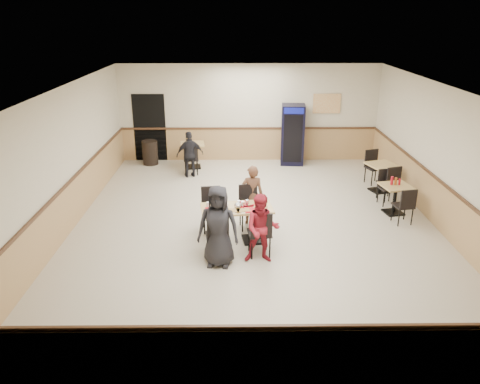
{
  "coord_description": "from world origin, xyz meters",
  "views": [
    {
      "loc": [
        -0.43,
        -9.41,
        4.39
      ],
      "look_at": [
        -0.33,
        -0.5,
        0.98
      ],
      "focal_mm": 35.0,
      "sensor_mm": 36.0,
      "label": 1
    }
  ],
  "objects_px": {
    "main_table": "(237,219)",
    "side_table_near": "(395,195)",
    "diner_man_opposite": "(252,195)",
    "diner_woman_right": "(262,229)",
    "lone_diner": "(190,154)",
    "trash_bin": "(150,153)",
    "side_table_far": "(381,173)",
    "pepsi_cooler": "(293,135)",
    "diner_woman_left": "(218,226)",
    "back_table": "(193,152)"
  },
  "relations": [
    {
      "from": "main_table",
      "to": "side_table_near",
      "type": "bearing_deg",
      "value": 13.74
    },
    {
      "from": "diner_man_opposite",
      "to": "side_table_near",
      "type": "xyz_separation_m",
      "value": [
        3.34,
        0.51,
        -0.21
      ]
    },
    {
      "from": "diner_woman_right",
      "to": "main_table",
      "type": "bearing_deg",
      "value": 122.01
    },
    {
      "from": "lone_diner",
      "to": "trash_bin",
      "type": "relative_size",
      "value": 1.78
    },
    {
      "from": "main_table",
      "to": "trash_bin",
      "type": "height_order",
      "value": "main_table"
    },
    {
      "from": "diner_man_opposite",
      "to": "side_table_far",
      "type": "xyz_separation_m",
      "value": [
        3.44,
        1.97,
        -0.18
      ]
    },
    {
      "from": "main_table",
      "to": "trash_bin",
      "type": "xyz_separation_m",
      "value": [
        -2.66,
        5.33,
        -0.14
      ]
    },
    {
      "from": "pepsi_cooler",
      "to": "trash_bin",
      "type": "xyz_separation_m",
      "value": [
        -4.4,
        -0.04,
        -0.55
      ]
    },
    {
      "from": "diner_woman_left",
      "to": "diner_man_opposite",
      "type": "relative_size",
      "value": 1.15
    },
    {
      "from": "side_table_near",
      "to": "side_table_far",
      "type": "relative_size",
      "value": 0.86
    },
    {
      "from": "lone_diner",
      "to": "pepsi_cooler",
      "type": "height_order",
      "value": "pepsi_cooler"
    },
    {
      "from": "diner_man_opposite",
      "to": "back_table",
      "type": "relative_size",
      "value": 1.74
    },
    {
      "from": "lone_diner",
      "to": "side_table_far",
      "type": "height_order",
      "value": "lone_diner"
    },
    {
      "from": "main_table",
      "to": "pepsi_cooler",
      "type": "distance_m",
      "value": 5.66
    },
    {
      "from": "side_table_near",
      "to": "diner_man_opposite",
      "type": "bearing_deg",
      "value": -171.26
    },
    {
      "from": "diner_woman_left",
      "to": "diner_woman_right",
      "type": "relative_size",
      "value": 1.15
    },
    {
      "from": "lone_diner",
      "to": "side_table_near",
      "type": "xyz_separation_m",
      "value": [
        4.99,
        -2.7,
        -0.2
      ]
    },
    {
      "from": "side_table_near",
      "to": "trash_bin",
      "type": "relative_size",
      "value": 1.02
    },
    {
      "from": "back_table",
      "to": "pepsi_cooler",
      "type": "height_order",
      "value": "pepsi_cooler"
    },
    {
      "from": "diner_woman_left",
      "to": "lone_diner",
      "type": "xyz_separation_m",
      "value": [
        -0.97,
        5.05,
        -0.11
      ]
    },
    {
      "from": "diner_man_opposite",
      "to": "side_table_far",
      "type": "distance_m",
      "value": 3.97
    },
    {
      "from": "diner_woman_right",
      "to": "side_table_far",
      "type": "height_order",
      "value": "diner_woman_right"
    },
    {
      "from": "diner_woman_right",
      "to": "lone_diner",
      "type": "bearing_deg",
      "value": 111.9
    },
    {
      "from": "side_table_near",
      "to": "back_table",
      "type": "height_order",
      "value": "back_table"
    },
    {
      "from": "side_table_near",
      "to": "pepsi_cooler",
      "type": "height_order",
      "value": "pepsi_cooler"
    },
    {
      "from": "main_table",
      "to": "diner_woman_right",
      "type": "distance_m",
      "value": 0.95
    },
    {
      "from": "pepsi_cooler",
      "to": "trash_bin",
      "type": "relative_size",
      "value": 2.47
    },
    {
      "from": "trash_bin",
      "to": "main_table",
      "type": "bearing_deg",
      "value": -63.49
    },
    {
      "from": "lone_diner",
      "to": "back_table",
      "type": "xyz_separation_m",
      "value": [
        0.0,
        0.85,
        -0.16
      ]
    },
    {
      "from": "diner_woman_left",
      "to": "side_table_far",
      "type": "bearing_deg",
      "value": 49.93
    },
    {
      "from": "diner_man_opposite",
      "to": "trash_bin",
      "type": "relative_size",
      "value": 1.82
    },
    {
      "from": "lone_diner",
      "to": "side_table_near",
      "type": "height_order",
      "value": "lone_diner"
    },
    {
      "from": "diner_woman_right",
      "to": "side_table_near",
      "type": "distance_m",
      "value": 3.93
    },
    {
      "from": "diner_man_opposite",
      "to": "back_table",
      "type": "xyz_separation_m",
      "value": [
        -1.65,
        4.06,
        -0.17
      ]
    },
    {
      "from": "side_table_near",
      "to": "lone_diner",
      "type": "bearing_deg",
      "value": 151.6
    },
    {
      "from": "diner_woman_right",
      "to": "side_table_near",
      "type": "bearing_deg",
      "value": 36.98
    },
    {
      "from": "trash_bin",
      "to": "diner_woman_left",
      "type": "bearing_deg",
      "value": -69.64
    },
    {
      "from": "diner_man_opposite",
      "to": "trash_bin",
      "type": "distance_m",
      "value": 5.34
    },
    {
      "from": "lone_diner",
      "to": "side_table_far",
      "type": "distance_m",
      "value": 5.24
    },
    {
      "from": "side_table_far",
      "to": "pepsi_cooler",
      "type": "distance_m",
      "value": 3.25
    },
    {
      "from": "trash_bin",
      "to": "pepsi_cooler",
      "type": "bearing_deg",
      "value": 0.56
    },
    {
      "from": "side_table_near",
      "to": "back_table",
      "type": "relative_size",
      "value": 0.97
    },
    {
      "from": "lone_diner",
      "to": "side_table_far",
      "type": "bearing_deg",
      "value": 149.38
    },
    {
      "from": "back_table",
      "to": "pepsi_cooler",
      "type": "xyz_separation_m",
      "value": [
        3.05,
        0.39,
        0.42
      ]
    },
    {
      "from": "side_table_far",
      "to": "trash_bin",
      "type": "bearing_deg",
      "value": 159.21
    },
    {
      "from": "pepsi_cooler",
      "to": "diner_man_opposite",
      "type": "bearing_deg",
      "value": -102.57
    },
    {
      "from": "pepsi_cooler",
      "to": "side_table_near",
      "type": "bearing_deg",
      "value": -58.86
    },
    {
      "from": "side_table_far",
      "to": "back_table",
      "type": "distance_m",
      "value": 5.5
    },
    {
      "from": "trash_bin",
      "to": "lone_diner",
      "type": "bearing_deg",
      "value": -41.6
    },
    {
      "from": "diner_woman_left",
      "to": "diner_man_opposite",
      "type": "xyz_separation_m",
      "value": [
        0.68,
        1.83,
        -0.1
      ]
    }
  ]
}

